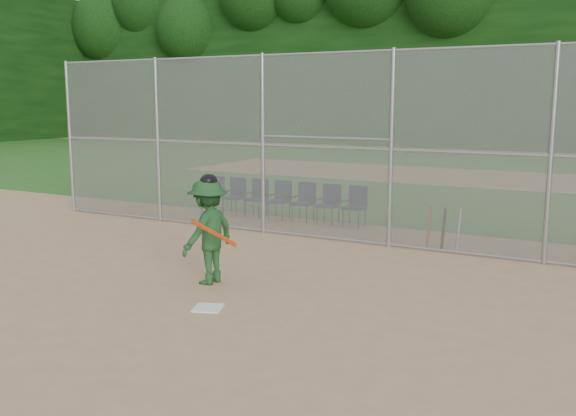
% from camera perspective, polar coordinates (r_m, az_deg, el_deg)
% --- Properties ---
extents(ground, '(100.00, 100.00, 0.00)m').
position_cam_1_polar(ground, '(9.54, -7.28, -8.74)').
color(ground, tan).
rests_on(ground, ground).
extents(grass_strip, '(100.00, 100.00, 0.00)m').
position_cam_1_polar(grass_strip, '(26.04, 16.55, 2.59)').
color(grass_strip, '#28611D').
rests_on(grass_strip, ground).
extents(dirt_patch_far, '(24.00, 24.00, 0.00)m').
position_cam_1_polar(dirt_patch_far, '(26.04, 16.55, 2.59)').
color(dirt_patch_far, tan).
rests_on(dirt_patch_far, ground).
extents(backstop_fence, '(16.09, 0.09, 4.00)m').
position_cam_1_polar(backstop_fence, '(13.46, 5.12, 5.63)').
color(backstop_fence, gray).
rests_on(backstop_fence, ground).
extents(treeline, '(81.00, 60.00, 11.00)m').
position_cam_1_polar(treeline, '(27.95, 17.99, 14.26)').
color(treeline, black).
rests_on(treeline, ground).
extents(home_plate, '(0.52, 0.52, 0.02)m').
position_cam_1_polar(home_plate, '(9.47, -7.12, -8.80)').
color(home_plate, white).
rests_on(home_plate, ground).
extents(batter_at_plate, '(0.99, 1.32, 1.82)m').
position_cam_1_polar(batter_at_plate, '(10.55, -7.10, -2.01)').
color(batter_at_plate, '#1D4A22').
rests_on(batter_at_plate, ground).
extents(spare_bats, '(0.66, 0.30, 0.84)m').
position_cam_1_polar(spare_bats, '(13.34, 13.66, -1.80)').
color(spare_bats, '#D84C14').
rests_on(spare_bats, ground).
extents(chair_0, '(0.54, 0.52, 0.96)m').
position_cam_1_polar(chair_0, '(17.33, -6.75, 1.18)').
color(chair_0, '#101C3B').
rests_on(chair_0, ground).
extents(chair_1, '(0.54, 0.52, 0.96)m').
position_cam_1_polar(chair_1, '(16.95, -4.86, 1.03)').
color(chair_1, '#101C3B').
rests_on(chair_1, ground).
extents(chair_2, '(0.54, 0.52, 0.96)m').
position_cam_1_polar(chair_2, '(16.59, -2.88, 0.86)').
color(chair_2, '#101C3B').
rests_on(chair_2, ground).
extents(chair_3, '(0.54, 0.52, 0.96)m').
position_cam_1_polar(chair_3, '(16.24, -0.81, 0.69)').
color(chair_3, '#101C3B').
rests_on(chair_3, ground).
extents(chair_4, '(0.54, 0.52, 0.96)m').
position_cam_1_polar(chair_4, '(15.92, 1.34, 0.51)').
color(chair_4, '#101C3B').
rests_on(chair_4, ground).
extents(chair_5, '(0.54, 0.52, 0.96)m').
position_cam_1_polar(chair_5, '(15.62, 3.58, 0.32)').
color(chair_5, '#101C3B').
rests_on(chair_5, ground).
extents(chair_6, '(0.54, 0.52, 0.96)m').
position_cam_1_polar(chair_6, '(15.35, 5.90, 0.12)').
color(chair_6, '#101C3B').
rests_on(chair_6, ground).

